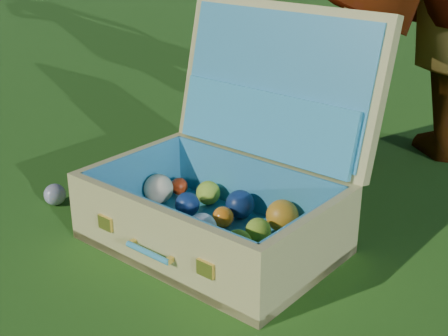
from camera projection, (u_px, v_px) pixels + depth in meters
ground at (245, 250)px, 1.49m from camera, size 60.00×60.00×0.00m
stray_ball at (55, 195)px, 1.71m from camera, size 0.06×0.06×0.06m
suitcase at (236, 176)px, 1.52m from camera, size 0.70×0.66×0.55m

